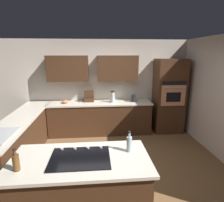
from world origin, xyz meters
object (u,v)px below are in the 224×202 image
at_px(oil_bottle, 16,162).
at_px(second_bottle, 129,143).
at_px(blender, 113,97).
at_px(mixing_bowl, 65,102).
at_px(cooktop, 80,158).
at_px(spice_rack, 89,96).
at_px(wall_oven, 169,96).
at_px(kettle, 134,98).

bearing_deg(oil_bottle, second_bottle, -166.95).
relative_size(blender, mixing_bowl, 1.79).
bearing_deg(cooktop, spice_rack, -90.57).
bearing_deg(blender, mixing_bowl, 0.00).
bearing_deg(spice_rack, cooktop, 89.43).
relative_size(mixing_bowl, spice_rack, 0.53).
xyz_separation_m(wall_oven, blender, (1.60, -0.00, -0.01)).
xyz_separation_m(kettle, second_bottle, (0.62, 2.71, 0.02)).
distance_m(blender, oil_bottle, 3.32).
xyz_separation_m(cooktop, second_bottle, (-0.66, -0.12, 0.11)).
bearing_deg(spice_rack, blender, 172.64).
relative_size(blender, oil_bottle, 1.14).
distance_m(wall_oven, oil_bottle, 4.25).
bearing_deg(oil_bottle, cooktop, -164.55).
bearing_deg(blender, cooktop, 76.49).
xyz_separation_m(kettle, oil_bottle, (1.99, 3.02, 0.01)).
relative_size(cooktop, second_bottle, 2.59).
bearing_deg(wall_oven, second_bottle, 59.05).
bearing_deg(mixing_bowl, blender, -180.00).
xyz_separation_m(mixing_bowl, kettle, (-1.90, 0.00, 0.05)).
bearing_deg(oil_bottle, wall_oven, -134.65).
distance_m(spice_rack, kettle, 1.25).
relative_size(wall_oven, oil_bottle, 7.54).
height_order(cooktop, spice_rack, spice_rack).
distance_m(spice_rack, oil_bottle, 3.19).
xyz_separation_m(mixing_bowl, spice_rack, (-0.65, -0.08, 0.12)).
bearing_deg(blender, kettle, 180.00).
xyz_separation_m(cooktop, oil_bottle, (0.71, 0.20, 0.10)).
height_order(kettle, oil_bottle, oil_bottle).
bearing_deg(kettle, spice_rack, -3.85).
bearing_deg(kettle, oil_bottle, 56.70).
xyz_separation_m(wall_oven, mixing_bowl, (2.90, -0.00, -0.09)).
height_order(wall_oven, mixing_bowl, wall_oven).
bearing_deg(wall_oven, cooktop, 51.12).
distance_m(spice_rack, second_bottle, 2.86).
distance_m(cooktop, kettle, 3.10).
relative_size(mixing_bowl, kettle, 0.86).
xyz_separation_m(wall_oven, kettle, (1.00, -0.00, -0.04)).
relative_size(wall_oven, spice_rack, 6.29).
height_order(blender, second_bottle, blender).
distance_m(oil_bottle, second_bottle, 1.40).
bearing_deg(spice_rack, second_bottle, 102.67).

